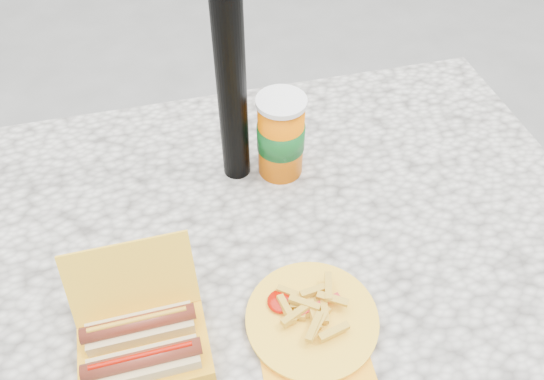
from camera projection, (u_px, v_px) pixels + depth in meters
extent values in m
cube|color=beige|center=(256.00, 243.00, 0.92)|extent=(1.20, 0.80, 0.05)
cylinder|color=black|center=(36.00, 279.00, 1.31)|extent=(0.07, 0.07, 0.70)
cylinder|color=black|center=(410.00, 205.00, 1.48)|extent=(0.07, 0.07, 0.70)
cube|color=yellow|center=(146.00, 354.00, 0.74)|extent=(0.18, 0.12, 0.03)
cube|color=yellow|center=(132.00, 279.00, 0.74)|extent=(0.18, 0.06, 0.11)
cube|color=#D7B77B|center=(145.00, 367.00, 0.71)|extent=(0.15, 0.04, 0.04)
cylinder|color=maroon|center=(142.00, 359.00, 0.69)|extent=(0.16, 0.03, 0.02)
cylinder|color=#A00B00|center=(141.00, 356.00, 0.68)|extent=(0.13, 0.01, 0.01)
cube|color=#D7B77B|center=(142.00, 331.00, 0.74)|extent=(0.15, 0.04, 0.04)
cylinder|color=maroon|center=(139.00, 323.00, 0.73)|extent=(0.16, 0.03, 0.02)
cylinder|color=orange|center=(137.00, 320.00, 0.72)|extent=(0.13, 0.01, 0.01)
cube|color=#FFA619|center=(321.00, 380.00, 0.73)|extent=(0.16, 0.16, 0.00)
cylinder|color=yellow|center=(312.00, 319.00, 0.79)|extent=(0.19, 0.19, 0.01)
cylinder|color=yellow|center=(312.00, 318.00, 0.78)|extent=(0.20, 0.20, 0.01)
cube|color=gold|center=(317.00, 303.00, 0.79)|extent=(0.03, 0.05, 0.01)
cube|color=gold|center=(315.00, 291.00, 0.79)|extent=(0.05, 0.02, 0.01)
cube|color=gold|center=(324.00, 308.00, 0.78)|extent=(0.02, 0.05, 0.01)
cube|color=gold|center=(295.00, 315.00, 0.77)|extent=(0.05, 0.03, 0.01)
cube|color=gold|center=(334.00, 332.00, 0.75)|extent=(0.05, 0.02, 0.01)
cube|color=gold|center=(304.00, 303.00, 0.78)|extent=(0.04, 0.04, 0.01)
cube|color=gold|center=(292.00, 294.00, 0.80)|extent=(0.04, 0.04, 0.01)
cube|color=gold|center=(332.00, 299.00, 0.78)|extent=(0.05, 0.04, 0.01)
cube|color=gold|center=(328.00, 287.00, 0.79)|extent=(0.02, 0.05, 0.01)
cube|color=gold|center=(314.00, 315.00, 0.77)|extent=(0.01, 0.05, 0.01)
cube|color=gold|center=(305.00, 305.00, 0.79)|extent=(0.03, 0.05, 0.01)
cube|color=gold|center=(315.00, 327.00, 0.75)|extent=(0.04, 0.04, 0.01)
cube|color=gold|center=(310.00, 313.00, 0.78)|extent=(0.05, 0.02, 0.01)
cube|color=gold|center=(317.00, 325.00, 0.75)|extent=(0.04, 0.04, 0.01)
cube|color=gold|center=(286.00, 309.00, 0.78)|extent=(0.02, 0.05, 0.01)
cube|color=gold|center=(306.00, 306.00, 0.79)|extent=(0.05, 0.02, 0.01)
ellipsoid|color=#A00B00|center=(281.00, 301.00, 0.79)|extent=(0.04, 0.04, 0.01)
cube|color=red|center=(316.00, 306.00, 0.78)|extent=(0.08, 0.03, 0.00)
cylinder|color=#F86B00|center=(281.00, 138.00, 0.95)|extent=(0.08, 0.08, 0.16)
cylinder|color=#10581E|center=(281.00, 137.00, 0.95)|extent=(0.09, 0.09, 0.05)
cylinder|color=white|center=(281.00, 102.00, 0.89)|extent=(0.09, 0.09, 0.01)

